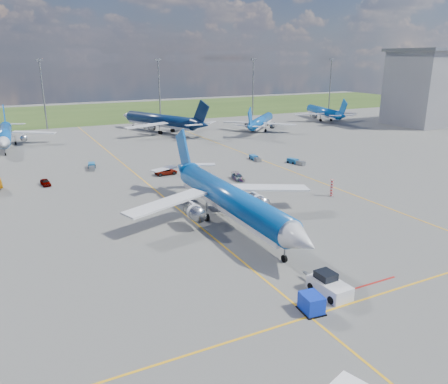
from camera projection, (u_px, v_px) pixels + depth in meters
name	position (u px, v px, depth m)	size (l,w,h in m)	color
ground	(216.00, 240.00, 57.28)	(400.00, 400.00, 0.00)	#535351
grass_strip	(63.00, 114.00, 185.30)	(400.00, 80.00, 0.01)	#2D4719
taxiway_lines	(152.00, 186.00, 80.99)	(60.25, 160.00, 0.02)	#EFA914
floodlight_masts	(104.00, 89.00, 151.78)	(202.20, 0.50, 22.70)	slate
terminal_building	(444.00, 87.00, 156.30)	(42.00, 22.00, 26.00)	gray
warning_post	(332.00, 188.00, 74.86)	(0.50, 0.50, 3.00)	red
bg_jet_nnw	(7.00, 147.00, 117.12)	(27.62, 36.25, 9.49)	#0B4B9E
bg_jet_n	(161.00, 132.00, 140.24)	(32.03, 42.04, 11.01)	#071B3E
bg_jet_ne	(261.00, 130.00, 143.65)	(25.74, 33.78, 8.85)	#0B4B9E
bg_jet_ene	(323.00, 120.00, 167.25)	(26.69, 35.03, 9.17)	#0B4B9E
main_airliner	(230.00, 224.00, 62.78)	(31.58, 41.44, 10.85)	#0B4B9E
pushback_tug	(329.00, 286.00, 43.96)	(2.52, 6.35, 2.14)	silver
uld_container	(312.00, 303.00, 40.77)	(1.75, 2.19, 1.75)	#0D2DC1
service_car_a	(45.00, 182.00, 81.48)	(1.44, 3.58, 1.22)	#999999
service_car_b	(166.00, 172.00, 88.98)	(2.16, 4.69, 1.30)	#999999
service_car_c	(238.00, 177.00, 85.19)	(1.71, 4.21, 1.22)	#999999
baggage_tug_w	(295.00, 162.00, 98.18)	(2.20, 4.78, 1.04)	#165289
baggage_tug_c	(92.00, 166.00, 93.85)	(2.12, 4.96, 1.08)	#175C8F
baggage_tug_e	(255.00, 158.00, 101.75)	(1.68, 4.60, 1.01)	#195797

